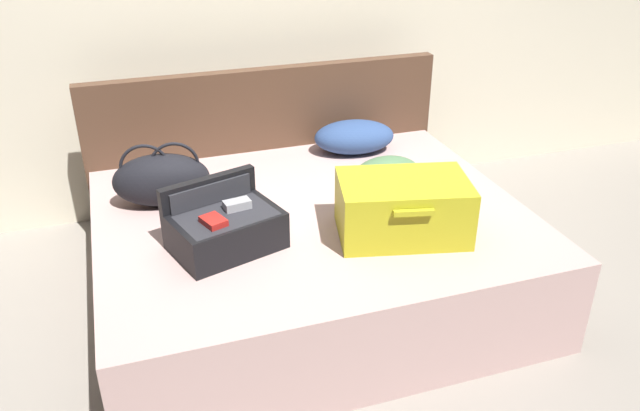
{
  "coord_description": "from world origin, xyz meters",
  "views": [
    {
      "loc": [
        -0.84,
        -2.24,
        1.98
      ],
      "look_at": [
        0.0,
        0.27,
        0.59
      ],
      "focal_mm": 36.0,
      "sensor_mm": 36.0,
      "label": 1
    }
  ],
  "objects_px": {
    "hard_case_large": "(403,207)",
    "hard_case_medium": "(225,227)",
    "pillow_near_headboard": "(354,137)",
    "pillow_center_head": "(387,175)",
    "bed": "(312,254)",
    "duffel_bag": "(161,179)"
  },
  "relations": [
    {
      "from": "bed",
      "to": "hard_case_large",
      "type": "relative_size",
      "value": 3.18
    },
    {
      "from": "bed",
      "to": "pillow_center_head",
      "type": "xyz_separation_m",
      "value": [
        0.43,
        0.09,
        0.34
      ]
    },
    {
      "from": "duffel_bag",
      "to": "pillow_center_head",
      "type": "height_order",
      "value": "duffel_bag"
    },
    {
      "from": "hard_case_large",
      "to": "duffel_bag",
      "type": "bearing_deg",
      "value": 160.38
    },
    {
      "from": "pillow_near_headboard",
      "to": "pillow_center_head",
      "type": "bearing_deg",
      "value": -93.54
    },
    {
      "from": "bed",
      "to": "hard_case_large",
      "type": "bearing_deg",
      "value": -44.98
    },
    {
      "from": "bed",
      "to": "pillow_center_head",
      "type": "bearing_deg",
      "value": 11.59
    },
    {
      "from": "hard_case_medium",
      "to": "duffel_bag",
      "type": "distance_m",
      "value": 0.55
    },
    {
      "from": "bed",
      "to": "pillow_near_headboard",
      "type": "bearing_deg",
      "value": 53.96
    },
    {
      "from": "hard_case_medium",
      "to": "pillow_near_headboard",
      "type": "distance_m",
      "value": 1.25
    },
    {
      "from": "bed",
      "to": "pillow_center_head",
      "type": "distance_m",
      "value": 0.56
    },
    {
      "from": "duffel_bag",
      "to": "pillow_center_head",
      "type": "distance_m",
      "value": 1.14
    },
    {
      "from": "bed",
      "to": "hard_case_large",
      "type": "xyz_separation_m",
      "value": [
        0.33,
        -0.33,
        0.38
      ]
    },
    {
      "from": "bed",
      "to": "hard_case_medium",
      "type": "height_order",
      "value": "hard_case_medium"
    },
    {
      "from": "bed",
      "to": "pillow_near_headboard",
      "type": "distance_m",
      "value": 0.87
    },
    {
      "from": "hard_case_large",
      "to": "hard_case_medium",
      "type": "distance_m",
      "value": 0.8
    },
    {
      "from": "bed",
      "to": "hard_case_large",
      "type": "distance_m",
      "value": 0.6
    },
    {
      "from": "hard_case_large",
      "to": "duffel_bag",
      "type": "distance_m",
      "value": 1.19
    },
    {
      "from": "pillow_near_headboard",
      "to": "hard_case_large",
      "type": "bearing_deg",
      "value": -98.29
    },
    {
      "from": "hard_case_large",
      "to": "duffel_bag",
      "type": "relative_size",
      "value": 1.3
    },
    {
      "from": "pillow_near_headboard",
      "to": "pillow_center_head",
      "type": "relative_size",
      "value": 1.29
    },
    {
      "from": "hard_case_medium",
      "to": "pillow_center_head",
      "type": "relative_size",
      "value": 1.46
    }
  ]
}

